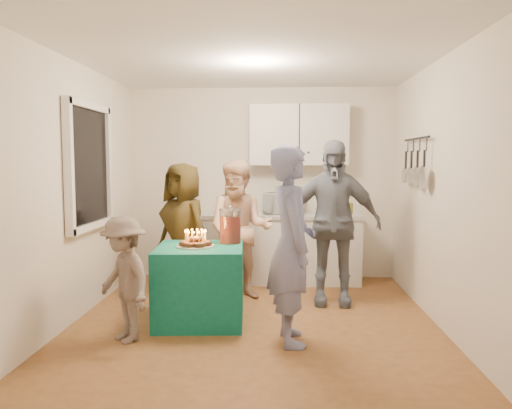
{
  "coord_description": "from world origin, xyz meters",
  "views": [
    {
      "loc": [
        0.25,
        -4.87,
        1.61
      ],
      "look_at": [
        0.0,
        0.35,
        1.15
      ],
      "focal_mm": 35.0,
      "sensor_mm": 36.0,
      "label": 1
    }
  ],
  "objects_px": {
    "party_table": "(200,284)",
    "man_birthday": "(291,245)",
    "microwave": "(283,204)",
    "woman_back_left": "(183,230)",
    "woman_back_center": "(240,229)",
    "child_near_left": "(124,279)",
    "counter": "(276,250)",
    "punch_jar": "(230,227)",
    "woman_back_right": "(332,223)"
  },
  "relations": [
    {
      "from": "child_near_left",
      "to": "woman_back_center",
      "type": "bearing_deg",
      "value": 102.87
    },
    {
      "from": "punch_jar",
      "to": "woman_back_right",
      "type": "xyz_separation_m",
      "value": [
        1.09,
        0.47,
        -0.01
      ]
    },
    {
      "from": "counter",
      "to": "woman_back_right",
      "type": "distance_m",
      "value": 1.29
    },
    {
      "from": "punch_jar",
      "to": "woman_back_right",
      "type": "distance_m",
      "value": 1.19
    },
    {
      "from": "woman_back_center",
      "to": "woman_back_right",
      "type": "distance_m",
      "value": 1.07
    },
    {
      "from": "party_table",
      "to": "woman_back_right",
      "type": "distance_m",
      "value": 1.64
    },
    {
      "from": "microwave",
      "to": "man_birthday",
      "type": "xyz_separation_m",
      "value": [
        0.06,
        -2.24,
        -0.17
      ]
    },
    {
      "from": "woman_back_left",
      "to": "woman_back_center",
      "type": "distance_m",
      "value": 0.67
    },
    {
      "from": "microwave",
      "to": "woman_back_left",
      "type": "height_order",
      "value": "woman_back_left"
    },
    {
      "from": "microwave",
      "to": "punch_jar",
      "type": "relative_size",
      "value": 1.45
    },
    {
      "from": "counter",
      "to": "woman_back_left",
      "type": "xyz_separation_m",
      "value": [
        -1.09,
        -0.8,
        0.36
      ]
    },
    {
      "from": "punch_jar",
      "to": "counter",
      "type": "bearing_deg",
      "value": 72.7
    },
    {
      "from": "counter",
      "to": "punch_jar",
      "type": "distance_m",
      "value": 1.63
    },
    {
      "from": "counter",
      "to": "microwave",
      "type": "bearing_deg",
      "value": 0.0
    },
    {
      "from": "woman_back_left",
      "to": "child_near_left",
      "type": "bearing_deg",
      "value": -59.69
    },
    {
      "from": "punch_jar",
      "to": "woman_back_right",
      "type": "height_order",
      "value": "woman_back_right"
    },
    {
      "from": "microwave",
      "to": "woman_back_right",
      "type": "bearing_deg",
      "value": -51.14
    },
    {
      "from": "woman_back_center",
      "to": "counter",
      "type": "bearing_deg",
      "value": 68.09
    },
    {
      "from": "counter",
      "to": "woman_back_center",
      "type": "xyz_separation_m",
      "value": [
        -0.41,
        -0.82,
        0.38
      ]
    },
    {
      "from": "woman_back_right",
      "to": "party_table",
      "type": "bearing_deg",
      "value": -148.46
    },
    {
      "from": "microwave",
      "to": "party_table",
      "type": "relative_size",
      "value": 0.58
    },
    {
      "from": "counter",
      "to": "man_birthday",
      "type": "bearing_deg",
      "value": -86.07
    },
    {
      "from": "woman_back_center",
      "to": "child_near_left",
      "type": "distance_m",
      "value": 1.74
    },
    {
      "from": "party_table",
      "to": "microwave",
      "type": "bearing_deg",
      "value": 63.98
    },
    {
      "from": "microwave",
      "to": "child_near_left",
      "type": "height_order",
      "value": "microwave"
    },
    {
      "from": "woman_back_center",
      "to": "woman_back_right",
      "type": "relative_size",
      "value": 0.88
    },
    {
      "from": "punch_jar",
      "to": "woman_back_left",
      "type": "xyz_separation_m",
      "value": [
        -0.63,
        0.68,
        -0.14
      ]
    },
    {
      "from": "counter",
      "to": "man_birthday",
      "type": "height_order",
      "value": "man_birthday"
    },
    {
      "from": "counter",
      "to": "woman_back_left",
      "type": "bearing_deg",
      "value": -143.62
    },
    {
      "from": "man_birthday",
      "to": "woman_back_right",
      "type": "xyz_separation_m",
      "value": [
        0.48,
        1.23,
        0.05
      ]
    },
    {
      "from": "woman_back_left",
      "to": "woman_back_center",
      "type": "height_order",
      "value": "woman_back_center"
    },
    {
      "from": "woman_back_center",
      "to": "child_near_left",
      "type": "bearing_deg",
      "value": -117.19
    },
    {
      "from": "microwave",
      "to": "party_table",
      "type": "xyz_separation_m",
      "value": [
        -0.84,
        -1.71,
        -0.67
      ]
    },
    {
      "from": "microwave",
      "to": "woman_back_center",
      "type": "bearing_deg",
      "value": -111.01
    },
    {
      "from": "party_table",
      "to": "man_birthday",
      "type": "relative_size",
      "value": 0.49
    },
    {
      "from": "man_birthday",
      "to": "woman_back_right",
      "type": "height_order",
      "value": "woman_back_right"
    },
    {
      "from": "counter",
      "to": "woman_back_center",
      "type": "distance_m",
      "value": 0.99
    },
    {
      "from": "man_birthday",
      "to": "microwave",
      "type": "bearing_deg",
      "value": -7.54
    },
    {
      "from": "woman_back_left",
      "to": "child_near_left",
      "type": "xyz_separation_m",
      "value": [
        -0.24,
        -1.48,
        -0.23
      ]
    },
    {
      "from": "man_birthday",
      "to": "woman_back_left",
      "type": "relative_size",
      "value": 1.1
    },
    {
      "from": "man_birthday",
      "to": "woman_back_right",
      "type": "relative_size",
      "value": 0.95
    },
    {
      "from": "microwave",
      "to": "woman_back_right",
      "type": "distance_m",
      "value": 1.15
    },
    {
      "from": "counter",
      "to": "microwave",
      "type": "relative_size",
      "value": 4.48
    },
    {
      "from": "man_birthday",
      "to": "woman_back_left",
      "type": "distance_m",
      "value": 1.9
    },
    {
      "from": "child_near_left",
      "to": "woman_back_left",
      "type": "bearing_deg",
      "value": 125.59
    },
    {
      "from": "party_table",
      "to": "child_near_left",
      "type": "height_order",
      "value": "child_near_left"
    },
    {
      "from": "man_birthday",
      "to": "woman_back_center",
      "type": "bearing_deg",
      "value": 12.78
    },
    {
      "from": "woman_back_left",
      "to": "woman_back_center",
      "type": "xyz_separation_m",
      "value": [
        0.67,
        -0.02,
        0.02
      ]
    },
    {
      "from": "man_birthday",
      "to": "child_near_left",
      "type": "relative_size",
      "value": 1.55
    },
    {
      "from": "woman_back_right",
      "to": "woman_back_left",
      "type": "bearing_deg",
      "value": 177.54
    }
  ]
}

